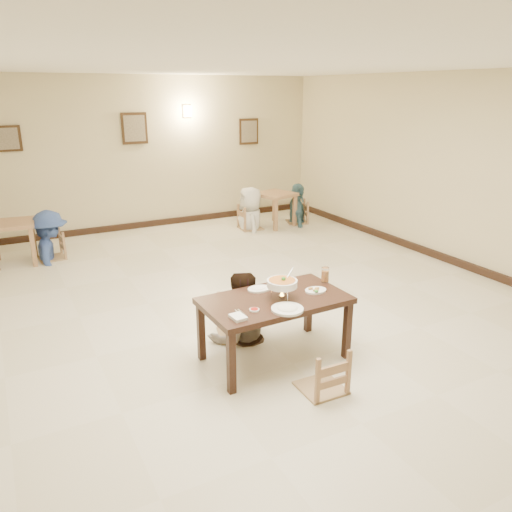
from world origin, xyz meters
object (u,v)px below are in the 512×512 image
curry_warmer (282,284)px  bg_diner_b (46,211)px  bg_diner_c (250,187)px  bg_diner_d (298,184)px  bg_chair_lr (49,234)px  bg_chair_rr (297,202)px  chair_near (323,349)px  bg_table_right (275,199)px  drink_glass (325,275)px  chair_far (236,300)px  main_table (275,305)px  main_diner (239,273)px  bg_table_left (12,230)px  bg_chair_rl (250,207)px

curry_warmer → bg_diner_b: bearing=110.4°
bg_diner_c → bg_diner_d: bg_diner_c is taller
bg_chair_lr → bg_diner_b: (0.00, -0.00, 0.39)m
bg_chair_lr → bg_chair_rr: (4.96, 0.12, 0.01)m
chair_near → bg_table_right: bearing=-114.4°
drink_glass → bg_table_right: 5.00m
chair_far → bg_diner_b: bearing=126.5°
bg_table_right → bg_diner_d: size_ratio=0.52×
main_table → bg_diner_d: bg_diner_d is taller
bg_diner_c → bg_table_right: bearing=100.9°
main_table → chair_far: 0.69m
chair_far → bg_diner_b: (-1.56, 3.96, 0.38)m
bg_diner_c → bg_diner_d: size_ratio=1.02×
chair_near → bg_table_right: chair_near is taller
chair_near → main_diner: (-0.21, 1.31, 0.36)m
bg_table_left → bg_diner_b: size_ratio=0.46×
main_table → bg_diner_c: 5.22m
bg_diner_b → bg_chair_rr: bearing=-83.0°
bg_chair_lr → bg_diner_b: 0.39m
bg_table_right → bg_diner_d: 0.62m
drink_glass → main_diner: bearing=150.8°
main_diner → bg_table_right: (2.83, 4.12, -0.23)m
chair_far → chair_near: size_ratio=1.02×
chair_near → main_diner: main_diner is taller
main_diner → drink_glass: size_ratio=9.46×
bg_diner_b → drink_glass: bearing=-146.3°
chair_far → bg_chair_rl: (2.29, 4.08, 0.02)m
bg_table_left → main_diner: bearing=-62.4°
chair_far → bg_diner_c: bearing=75.7°
chair_near → main_diner: bearing=-79.4°
bg_diner_b → bg_diner_c: 3.85m
bg_chair_lr → bg_chair_rl: 3.85m
main_diner → bg_chair_lr: size_ratio=1.80×
drink_glass → bg_chair_rr: (2.57, 4.60, -0.32)m
bg_chair_rr → bg_diner_c: bearing=-70.3°
main_diner → bg_diner_d: size_ratio=0.94×
bg_diner_d → curry_warmer: bearing=168.9°
bg_chair_lr → bg_table_right: bearing=87.5°
main_table → bg_table_right: size_ratio=1.72×
bg_chair_rr → bg_diner_d: bearing=180.0°
bg_table_right → bg_chair_rl: (-0.56, 0.03, -0.10)m
bg_diner_d → bg_diner_b: bearing=114.3°
drink_glass → bg_chair_rl: 4.84m
drink_glass → main_table: bearing=-169.3°
chair_far → bg_table_left: (-2.10, 3.98, 0.12)m
drink_glass → bg_diner_b: size_ratio=0.10×
chair_near → bg_chair_lr: 5.62m
bg_chair_lr → bg_chair_rl: bg_chair_rl is taller
bg_diner_d → bg_table_right: bearing=115.2°
chair_near → drink_glass: bearing=-124.4°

